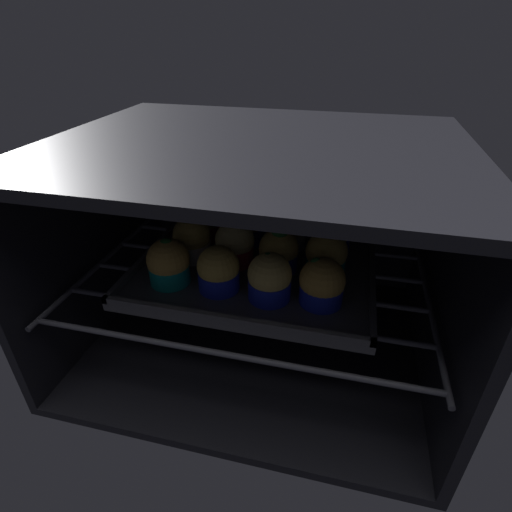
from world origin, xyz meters
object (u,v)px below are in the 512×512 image
Objects in this scene: muffin_row1_col0 at (192,240)px; muffin_row1_col1 at (235,243)px; muffin_row0_col3 at (322,283)px; muffin_row2_col0 at (204,221)px; muffin_row1_col2 at (279,251)px; muffin_row2_col2 at (288,230)px; muffin_row0_col1 at (218,271)px; baking_tray at (256,268)px; muffin_row1_col3 at (326,255)px; muffin_row0_col0 at (169,263)px; muffin_row2_col1 at (246,226)px; muffin_row2_col3 at (332,233)px; muffin_row0_col2 at (270,278)px.

muffin_row1_col1 reaches higher than muffin_row1_col0.
muffin_row2_col0 is (-22.67, 14.44, 0.29)cm from muffin_row0_col3.
muffin_row2_col0 is (-15.13, 7.23, 0.24)cm from muffin_row1_col2.
muffin_row1_col2 is at bearing -91.60° from muffin_row2_col2.
baking_tray is at bearing 62.66° from muffin_row0_col1.
muffin_row1_col3 is at bearing -17.10° from muffin_row2_col0.
muffin_row1_col1 is at bearing 44.63° from muffin_row0_col0.
muffin_row2_col1 is 0.88× the size of muffin_row2_col3.
muffin_row2_col3 is (7.62, -0.10, 0.41)cm from muffin_row2_col2.
muffin_row0_col1 is 15.08cm from muffin_row0_col3.
muffin_row1_col0 reaches higher than baking_tray.
muffin_row0_col2 is at bearing -131.29° from muffin_row1_col3.
muffin_row2_col1 is at bearing 62.02° from muffin_row0_col0.
muffin_row1_col0 is 1.00× the size of muffin_row1_col3.
muffin_row2_col2 is at bearing 44.96° from muffin_row0_col0.
muffin_row0_col0 is 17.16cm from muffin_row2_col1.
muffin_row0_col2 is 0.91× the size of muffin_row2_col3.
muffin_row1_col0 and muffin_row1_col3 have the same top height.
muffin_row1_col2 is 10.57cm from muffin_row2_col1.
muffin_row1_col1 is (-3.64, 0.39, 4.00)cm from baking_tray.
baking_tray is 5.42cm from muffin_row1_col1.
muffin_row1_col2 is at bearing 91.63° from muffin_row0_col2.
muffin_row1_col1 is 7.34cm from muffin_row1_col2.
muffin_row1_col0 is 1.03× the size of muffin_row2_col2.
muffin_row2_col0 is (-15.36, 15.15, 0.14)cm from muffin_row0_col2.
muffin_row0_col0 is 27.91cm from muffin_row2_col3.
muffin_row0_col3 is at bearing 0.81° from muffin_row0_col0.
muffin_row2_col1 is at bearing 89.19° from muffin_row0_col1.
muffin_row0_col3 is 16.70cm from muffin_row1_col1.
muffin_row1_col2 is 0.97× the size of muffin_row2_col3.
muffin_row0_col2 is 1.02× the size of muffin_row2_col2.
muffin_row0_col2 is at bearing -115.64° from muffin_row2_col3.
muffin_row0_col2 reaches higher than baking_tray.
muffin_row2_col0 reaches higher than muffin_row0_col1.
muffin_row1_col1 and muffin_row2_col3 have the same top height.
muffin_row0_col3 is at bearing -32.83° from baking_tray.
muffin_row1_col2 is (15.38, 7.54, -0.12)cm from muffin_row0_col0.
muffin_row2_col2 is (3.91, 8.02, 3.57)cm from baking_tray.
baking_tray is 5.35× the size of muffin_row2_col2.
muffin_row2_col0 reaches higher than muffin_row2_col1.
muffin_row1_col2 reaches higher than muffin_row0_col3.
muffin_row1_col0 reaches higher than muffin_row2_col1.
muffin_row1_col0 reaches higher than muffin_row0_col1.
muffin_row0_col1 is 16.85cm from muffin_row1_col3.
muffin_row1_col2 is 1.10× the size of muffin_row2_col1.
muffin_row0_col3 is at bearing -89.23° from muffin_row1_col3.
muffin_row0_col0 is at bearing -95.05° from muffin_row1_col0.
baking_tray is 5.44× the size of muffin_row2_col1.
muffin_row1_col3 is at bearing 90.77° from muffin_row0_col3.
muffin_row0_col0 is 1.03× the size of muffin_row0_col2.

